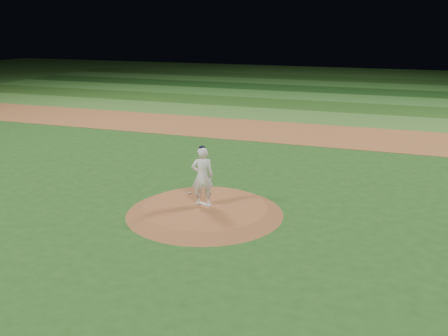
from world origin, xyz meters
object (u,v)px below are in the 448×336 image
object	(u,v)px
pitcher_on_mound	(202,176)
pitchers_mound	(205,210)
pitching_rubber	(204,204)
rosin_bag	(189,193)

from	to	relation	value
pitcher_on_mound	pitchers_mound	bearing A→B (deg)	-47.24
pitchers_mound	pitching_rubber	size ratio (longest dim) A/B	8.79
pitchers_mound	pitcher_on_mound	xyz separation A→B (m)	(-0.13, 0.14, 1.18)
pitching_rubber	rosin_bag	bearing A→B (deg)	152.22
pitching_rubber	pitcher_on_mound	bearing A→B (deg)	-103.45
pitching_rubber	rosin_bag	size ratio (longest dim) A/B	5.43
pitcher_on_mound	rosin_bag	bearing A→B (deg)	135.27
pitchers_mound	pitching_rubber	distance (m)	0.26
pitchers_mound	pitcher_on_mound	world-z (taller)	pitcher_on_mound
pitchers_mound	pitching_rubber	bearing A→B (deg)	120.62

